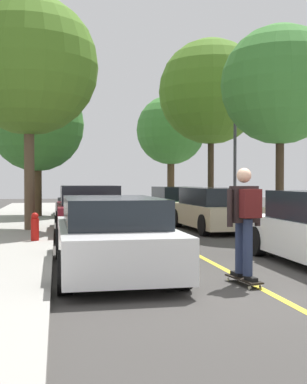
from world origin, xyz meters
TOP-DOWN VIEW (x-y plane):
  - ground at (0.00, 0.00)m, footprint 80.00×80.00m
  - center_line at (0.00, 4.00)m, footprint 0.12×39.20m
  - parked_car_left_nearest at (-2.06, 1.94)m, footprint 1.98×4.69m
  - parked_car_left_near at (-2.06, 8.38)m, footprint 1.99×4.43m
  - parked_car_left_far at (-2.06, 15.26)m, footprint 1.94×4.24m
  - parked_car_right_near at (2.06, 8.75)m, footprint 2.10×4.40m
  - parked_car_right_far at (2.06, 14.23)m, footprint 2.01×4.33m
  - street_tree_left_nearest at (-3.84, 8.82)m, footprint 4.23×4.23m
  - street_tree_left_near at (-3.84, 14.95)m, footprint 3.99×3.99m
  - street_tree_right_nearest at (3.84, 7.74)m, footprint 3.71×3.71m
  - street_tree_right_near at (3.84, 14.93)m, footprint 4.73×4.73m
  - street_tree_right_far at (3.84, 23.07)m, footprint 4.21×4.21m
  - fire_hydrant at (-3.56, 5.84)m, footprint 0.20×0.20m
  - streetlamp at (3.81, 11.69)m, footprint 0.36×0.24m
  - skateboard at (-0.16, 0.43)m, footprint 0.35×0.86m
  - skateboarder at (-0.15, 0.40)m, footprint 0.59×0.71m

SIDE VIEW (x-z plane):
  - ground at x=0.00m, z-range 0.00..0.00m
  - center_line at x=0.00m, z-range 0.00..0.01m
  - skateboard at x=-0.16m, z-range 0.04..0.14m
  - fire_hydrant at x=-3.56m, z-range 0.14..0.84m
  - parked_car_left_nearest at x=-2.06m, z-range 0.00..1.33m
  - parked_car_right_far at x=2.06m, z-range -0.02..1.36m
  - parked_car_left_far at x=-2.06m, z-range -0.02..1.38m
  - parked_car_right_near at x=2.06m, z-range 0.00..1.40m
  - parked_car_left_near at x=-2.06m, z-range -0.02..1.47m
  - skateboarder at x=-0.15m, z-range 0.23..1.95m
  - streetlamp at x=3.81m, z-range 0.53..5.45m
  - street_tree_left_near at x=-3.84m, z-range 1.07..6.95m
  - street_tree_right_nearest at x=3.84m, z-range 1.44..7.79m
  - street_tree_right_far at x=3.84m, z-range 1.36..8.07m
  - street_tree_left_nearest at x=-3.84m, z-range 1.57..8.69m
  - street_tree_right_near at x=3.84m, z-range 1.71..9.59m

